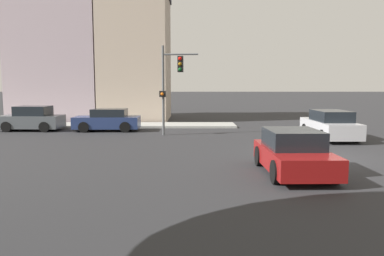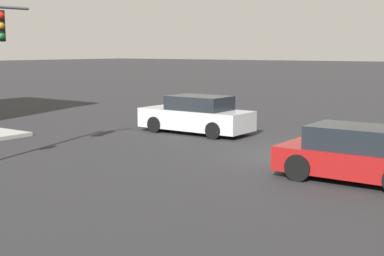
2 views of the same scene
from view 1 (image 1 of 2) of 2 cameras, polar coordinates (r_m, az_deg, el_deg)
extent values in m
plane|color=#28282B|center=(15.95, 19.61, -4.26)|extent=(300.00, 300.00, 0.00)
cube|color=#BCA893|center=(32.00, -8.38, 10.44)|extent=(7.26, 5.22, 10.19)
cube|color=#B29EA8|center=(33.26, -19.08, 9.97)|extent=(6.93, 6.85, 10.14)
cylinder|color=#515456|center=(21.61, -4.41, 5.66)|extent=(0.14, 0.14, 5.12)
cylinder|color=#515456|center=(21.50, -1.77, 11.16)|extent=(0.35, 2.01, 0.10)
cube|color=black|center=(21.47, -1.77, 9.70)|extent=(0.34, 0.34, 0.90)
sphere|color=red|center=(21.30, -1.85, 10.53)|extent=(0.20, 0.20, 0.20)
sphere|color=#99660F|center=(21.28, -1.85, 9.73)|extent=(0.20, 0.20, 0.20)
sphere|color=#0F511E|center=(21.26, -1.85, 8.92)|extent=(0.20, 0.20, 0.20)
cube|color=black|center=(21.44, -4.50, 5.19)|extent=(0.26, 0.37, 0.35)
sphere|color=orange|center=(21.30, -4.57, 5.18)|extent=(0.18, 0.18, 0.18)
cube|color=#B7B7BC|center=(21.59, 20.20, 0.01)|extent=(4.69, 1.85, 0.79)
cube|color=black|center=(21.35, 20.44, 1.76)|extent=(2.44, 1.62, 0.56)
cylinder|color=black|center=(22.70, 16.87, -0.19)|extent=(0.66, 0.22, 0.66)
cylinder|color=black|center=(23.27, 20.89, -0.18)|extent=(0.66, 0.22, 0.66)
cylinder|color=black|center=(19.97, 19.33, -1.17)|extent=(0.66, 0.22, 0.66)
cylinder|color=black|center=(20.62, 23.81, -1.13)|extent=(0.66, 0.22, 0.66)
cube|color=maroon|center=(12.68, 15.21, -4.44)|extent=(4.06, 1.93, 0.65)
cube|color=black|center=(12.73, 15.09, -1.56)|extent=(2.12, 1.67, 0.59)
cylinder|color=black|center=(11.84, 20.98, -6.25)|extent=(0.71, 0.23, 0.70)
cylinder|color=black|center=(11.31, 12.67, -6.56)|extent=(0.71, 0.23, 0.70)
cylinder|color=black|center=(14.14, 17.19, -4.07)|extent=(0.71, 0.23, 0.70)
cylinder|color=black|center=(13.69, 10.20, -4.22)|extent=(0.71, 0.23, 0.70)
cube|color=navy|center=(24.25, -12.81, 0.86)|extent=(1.79, 4.08, 0.73)
cube|color=black|center=(24.16, -12.47, 2.30)|extent=(1.55, 2.13, 0.49)
cylinder|color=black|center=(23.78, -16.17, 0.12)|extent=(0.23, 0.66, 0.66)
cylinder|color=black|center=(25.34, -15.21, 0.53)|extent=(0.23, 0.66, 0.66)
cylinder|color=black|center=(23.25, -10.17, 0.13)|extent=(0.23, 0.66, 0.66)
cylinder|color=black|center=(24.84, -9.58, 0.55)|extent=(0.23, 0.66, 0.66)
cube|color=#4C5156|center=(25.93, -23.29, 0.90)|extent=(1.89, 3.90, 0.79)
cube|color=black|center=(25.81, -23.05, 2.44)|extent=(1.61, 2.05, 0.60)
cylinder|color=black|center=(25.77, -26.43, 0.16)|extent=(0.24, 0.66, 0.65)
cylinder|color=black|center=(27.21, -24.79, 0.55)|extent=(0.24, 0.66, 0.65)
cylinder|color=black|center=(24.72, -21.57, 0.14)|extent=(0.24, 0.66, 0.65)
cylinder|color=black|center=(26.22, -20.14, 0.54)|extent=(0.24, 0.66, 0.65)
camera|label=2|loc=(12.62, -53.87, 6.03)|focal=50.00mm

